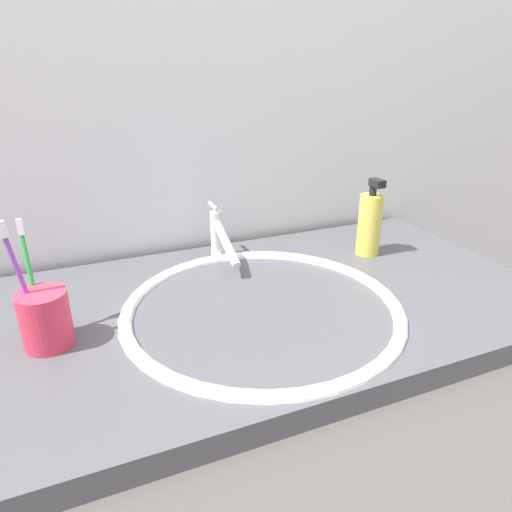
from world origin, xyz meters
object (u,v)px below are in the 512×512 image
(toothbrush_cup, at_px, (45,319))
(toothbrush_green, at_px, (30,272))
(soap_dispenser, at_px, (370,223))
(faucet, at_px, (220,237))
(toothbrush_purple, at_px, (20,277))

(toothbrush_cup, relative_size, toothbrush_green, 0.48)
(soap_dispenser, bearing_deg, toothbrush_green, -173.43)
(toothbrush_green, relative_size, soap_dispenser, 1.07)
(faucet, relative_size, soap_dispenser, 0.99)
(toothbrush_purple, bearing_deg, toothbrush_cup, -14.19)
(toothbrush_green, height_order, soap_dispenser, toothbrush_green)
(toothbrush_purple, height_order, toothbrush_green, toothbrush_purple)
(toothbrush_cup, distance_m, toothbrush_purple, 0.08)
(faucet, height_order, toothbrush_cup, faucet)
(faucet, bearing_deg, toothbrush_cup, -149.56)
(toothbrush_purple, relative_size, soap_dispenser, 1.13)
(faucet, bearing_deg, toothbrush_purple, -151.75)
(toothbrush_cup, distance_m, soap_dispenser, 0.68)
(faucet, relative_size, toothbrush_cup, 1.92)
(faucet, distance_m, soap_dispenser, 0.33)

